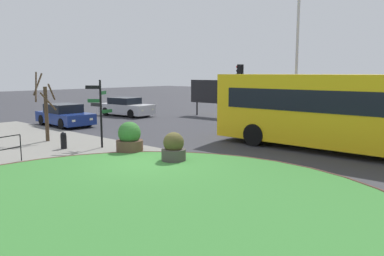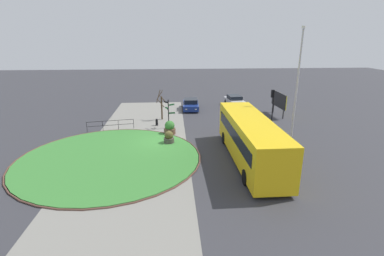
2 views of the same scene
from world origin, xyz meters
name	(u,v)px [view 1 (image 1 of 2)]	position (x,y,z in m)	size (l,w,h in m)	color
ground	(151,165)	(0.00, 0.00, 0.00)	(120.00, 120.00, 0.00)	#333338
sidewalk_paving	(108,175)	(0.00, -1.85, 0.01)	(32.00, 8.30, 0.02)	gray
grass_island	(127,214)	(3.29, -3.71, 0.05)	(13.58, 13.58, 0.10)	#387A33
grass_kerb_ring	(127,214)	(3.29, -3.71, 0.06)	(13.89, 13.89, 0.11)	brown
signpost_directional	(100,108)	(-4.05, 0.74, 1.74)	(0.64, 1.05, 2.96)	black
bollard_foreground	(64,140)	(-4.96, -0.54, 0.38)	(0.26, 0.26, 0.75)	black
bus_yellow	(347,111)	(4.33, 6.80, 1.72)	(11.33, 2.76, 3.19)	yellow
car_near_lane	(126,107)	(-13.22, 9.42, 0.66)	(4.53, 2.22, 1.40)	#B7B7BC
car_far_lane	(65,115)	(-11.75, 3.45, 0.63)	(4.34, 2.11, 1.34)	navy
traffic_light_near	(240,81)	(-4.02, 11.25, 2.77)	(0.48, 0.32, 3.77)	black
lamppost_tall	(297,40)	(-0.67, 12.13, 5.15)	(0.32, 0.32, 9.71)	#B7B7BC
billboard_left	(212,92)	(-8.12, 13.50, 1.81)	(3.96, 0.31, 2.72)	black
planter_near_signpost	(174,149)	(0.38, 0.78, 0.51)	(0.89, 0.89, 1.13)	#47423D
planter_kerbside	(130,139)	(-2.19, 0.83, 0.58)	(1.09, 1.09, 1.29)	brown
street_tree_bare	(45,108)	(-7.26, -0.10, 1.61)	(1.07, 1.07, 3.30)	#423323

